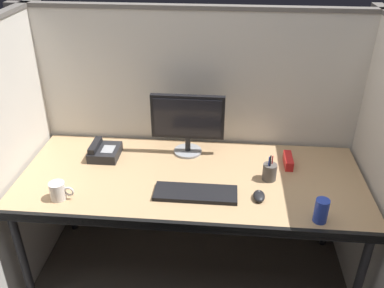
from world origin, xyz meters
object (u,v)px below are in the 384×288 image
at_px(desk, 191,185).
at_px(keyboard_main, 196,193).
at_px(coffee_mug, 58,191).
at_px(pen_cup, 270,172).
at_px(red_stapler, 288,161).
at_px(computer_mouse, 259,196).
at_px(desk_phone, 104,152).
at_px(monitor_center, 188,121).
at_px(soda_can, 321,211).

distance_m(desk, keyboard_main, 0.17).
distance_m(coffee_mug, pen_cup, 1.11).
distance_m(desk, red_stapler, 0.58).
bearing_deg(computer_mouse, desk_phone, 159.64).
relative_size(keyboard_main, computer_mouse, 4.48).
bearing_deg(keyboard_main, pen_cup, 24.55).
distance_m(computer_mouse, desk_phone, 0.96).
bearing_deg(coffee_mug, pen_cup, 14.06).
bearing_deg(monitor_center, red_stapler, -8.59).
height_order(computer_mouse, coffee_mug, coffee_mug).
bearing_deg(red_stapler, coffee_mug, -160.34).
relative_size(keyboard_main, desk_phone, 2.26).
height_order(keyboard_main, computer_mouse, computer_mouse).
xyz_separation_m(desk, desk_phone, (-0.54, 0.18, 0.08)).
xyz_separation_m(keyboard_main, red_stapler, (0.51, 0.34, 0.02)).
xyz_separation_m(computer_mouse, coffee_mug, (-1.02, -0.09, 0.03)).
relative_size(soda_can, coffee_mug, 0.97).
bearing_deg(monitor_center, pen_cup, -27.70).
bearing_deg(soda_can, coffee_mug, 177.46).
relative_size(computer_mouse, red_stapler, 0.64).
bearing_deg(monitor_center, soda_can, -40.01).
bearing_deg(pen_cup, desk, -176.60).
relative_size(desk_phone, red_stapler, 1.27).
distance_m(monitor_center, keyboard_main, 0.48).
xyz_separation_m(desk, red_stapler, (0.55, 0.18, 0.08)).
bearing_deg(red_stapler, soda_can, -79.05).
height_order(soda_can, desk_phone, soda_can).
height_order(keyboard_main, coffee_mug, coffee_mug).
xyz_separation_m(keyboard_main, computer_mouse, (0.33, -0.00, 0.01)).
distance_m(desk_phone, red_stapler, 1.09).
height_order(computer_mouse, red_stapler, red_stapler).
distance_m(desk, soda_can, 0.72).
relative_size(monitor_center, computer_mouse, 4.48).
bearing_deg(coffee_mug, soda_can, -2.54).
bearing_deg(desk, coffee_mug, -159.42).
relative_size(monitor_center, keyboard_main, 1.00).
distance_m(keyboard_main, coffee_mug, 0.70).
bearing_deg(computer_mouse, red_stapler, 61.55).
bearing_deg(desk, red_stapler, 18.56).
xyz_separation_m(soda_can, coffee_mug, (-1.29, 0.06, -0.01)).
relative_size(keyboard_main, pen_cup, 2.69).
height_order(soda_can, coffee_mug, soda_can).
height_order(keyboard_main, soda_can, soda_can).
distance_m(desk_phone, coffee_mug, 0.44).
xyz_separation_m(monitor_center, computer_mouse, (0.41, -0.43, -0.20)).
xyz_separation_m(red_stapler, pen_cup, (-0.12, -0.16, 0.02)).
xyz_separation_m(desk, soda_can, (0.64, -0.30, 0.11)).
bearing_deg(coffee_mug, monitor_center, 40.42).
bearing_deg(computer_mouse, soda_can, -27.99).
bearing_deg(desk_phone, keyboard_main, -29.92).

